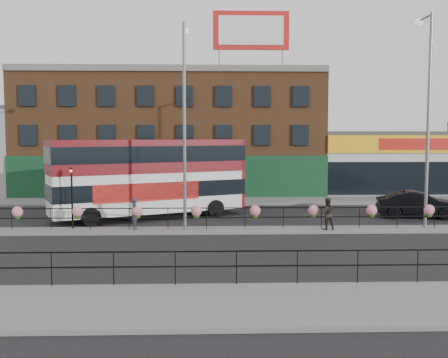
{
  "coord_description": "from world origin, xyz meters",
  "views": [
    {
      "loc": [
        -0.94,
        -26.88,
        5.04
      ],
      "look_at": [
        0.0,
        3.0,
        2.5
      ],
      "focal_mm": 42.0,
      "sensor_mm": 36.0,
      "label": 1
    }
  ],
  "objects_px": {
    "double_decker_bus": "(150,170)",
    "lamp_column_west": "(185,108)",
    "car": "(418,204)",
    "lamp_column_east": "(427,101)",
    "pedestrian_b": "(327,214)",
    "pedestrian_a": "(135,214)"
  },
  "relations": [
    {
      "from": "double_decker_bus",
      "to": "car",
      "type": "distance_m",
      "value": 16.42
    },
    {
      "from": "lamp_column_west",
      "to": "car",
      "type": "bearing_deg",
      "value": 16.69
    },
    {
      "from": "car",
      "to": "double_decker_bus",
      "type": "bearing_deg",
      "value": 101.22
    },
    {
      "from": "car",
      "to": "lamp_column_east",
      "type": "xyz_separation_m",
      "value": [
        -1.29,
        -3.81,
        5.98
      ]
    },
    {
      "from": "pedestrian_b",
      "to": "pedestrian_a",
      "type": "bearing_deg",
      "value": -8.47
    },
    {
      "from": "pedestrian_a",
      "to": "lamp_column_east",
      "type": "xyz_separation_m",
      "value": [
        15.27,
        0.4,
        5.81
      ]
    },
    {
      "from": "lamp_column_east",
      "to": "double_decker_bus",
      "type": "bearing_deg",
      "value": 164.51
    },
    {
      "from": "pedestrian_b",
      "to": "lamp_column_west",
      "type": "relative_size",
      "value": 0.16
    },
    {
      "from": "pedestrian_b",
      "to": "lamp_column_west",
      "type": "bearing_deg",
      "value": -9.5
    },
    {
      "from": "double_decker_bus",
      "to": "pedestrian_a",
      "type": "relative_size",
      "value": 7.21
    },
    {
      "from": "pedestrian_a",
      "to": "lamp_column_east",
      "type": "bearing_deg",
      "value": -91.83
    },
    {
      "from": "double_decker_bus",
      "to": "lamp_column_east",
      "type": "relative_size",
      "value": 1.05
    },
    {
      "from": "pedestrian_a",
      "to": "pedestrian_b",
      "type": "relative_size",
      "value": 1.0
    },
    {
      "from": "car",
      "to": "pedestrian_a",
      "type": "height_order",
      "value": "pedestrian_a"
    },
    {
      "from": "car",
      "to": "lamp_column_east",
      "type": "bearing_deg",
      "value": 173.75
    },
    {
      "from": "double_decker_bus",
      "to": "lamp_column_west",
      "type": "distance_m",
      "value": 6.17
    },
    {
      "from": "car",
      "to": "lamp_column_west",
      "type": "relative_size",
      "value": 0.49
    },
    {
      "from": "lamp_column_east",
      "to": "pedestrian_b",
      "type": "bearing_deg",
      "value": -171.48
    },
    {
      "from": "double_decker_bus",
      "to": "pedestrian_b",
      "type": "distance_m",
      "value": 11.0
    },
    {
      "from": "car",
      "to": "lamp_column_east",
      "type": "relative_size",
      "value": 0.46
    },
    {
      "from": "double_decker_bus",
      "to": "pedestrian_a",
      "type": "distance_m",
      "value": 4.96
    },
    {
      "from": "lamp_column_east",
      "to": "pedestrian_a",
      "type": "bearing_deg",
      "value": -178.48
    }
  ]
}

